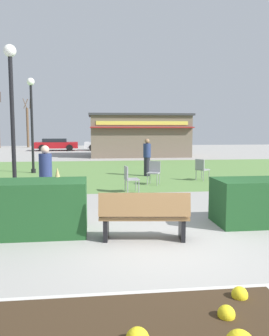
{
  "coord_description": "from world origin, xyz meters",
  "views": [
    {
      "loc": [
        -1.3,
        -6.02,
        2.11
      ],
      "look_at": [
        -0.14,
        3.74,
        1.02
      ],
      "focal_mm": 37.26,
      "sensor_mm": 36.0,
      "label": 1
    }
  ],
  "objects_px": {
    "park_bench": "(144,216)",
    "person_strolling": "(147,157)",
    "food_kiosk": "(138,135)",
    "cafe_chair_center": "(154,171)",
    "cafe_chair_east": "(201,168)",
    "parked_car_west_slot": "(56,144)",
    "lamppost_mid": "(12,104)",
    "person_standing": "(46,176)",
    "lamppost_far": "(32,114)",
    "tree_right_bg": "(28,126)",
    "cafe_chair_west": "(129,177)",
    "parked_car_center_slot": "(106,144)"
  },
  "relations": [
    {
      "from": "cafe_chair_east",
      "to": "parked_car_west_slot",
      "type": "bearing_deg",
      "value": 110.61
    },
    {
      "from": "cafe_chair_east",
      "to": "person_strolling",
      "type": "distance_m",
      "value": 2.64
    },
    {
      "from": "cafe_chair_west",
      "to": "tree_right_bg",
      "type": "bearing_deg",
      "value": 105.94
    },
    {
      "from": "lamppost_mid",
      "to": "person_strolling",
      "type": "xyz_separation_m",
      "value": [
        4.76,
        4.9,
        -1.97
      ]
    },
    {
      "from": "food_kiosk",
      "to": "tree_right_bg",
      "type": "height_order",
      "value": "tree_right_bg"
    },
    {
      "from": "person_standing",
      "to": "lamppost_far",
      "type": "bearing_deg",
      "value": 78.33
    },
    {
      "from": "food_kiosk",
      "to": "lamppost_far",
      "type": "bearing_deg",
      "value": -122.23
    },
    {
      "from": "person_strolling",
      "to": "lamppost_far",
      "type": "bearing_deg",
      "value": 27.92
    },
    {
      "from": "person_strolling",
      "to": "person_standing",
      "type": "bearing_deg",
      "value": 104.98
    },
    {
      "from": "tree_right_bg",
      "to": "lamppost_far",
      "type": "bearing_deg",
      "value": -79.37
    },
    {
      "from": "lamppost_mid",
      "to": "cafe_chair_west",
      "type": "distance_m",
      "value": 4.29
    },
    {
      "from": "food_kiosk",
      "to": "tree_right_bg",
      "type": "distance_m",
      "value": 18.28
    },
    {
      "from": "lamppost_mid",
      "to": "person_standing",
      "type": "height_order",
      "value": "lamppost_mid"
    },
    {
      "from": "person_strolling",
      "to": "cafe_chair_center",
      "type": "bearing_deg",
      "value": 133.72
    },
    {
      "from": "food_kiosk",
      "to": "cafe_chair_east",
      "type": "bearing_deg",
      "value": -86.57
    },
    {
      "from": "parked_car_west_slot",
      "to": "tree_right_bg",
      "type": "relative_size",
      "value": 0.76
    },
    {
      "from": "cafe_chair_center",
      "to": "lamppost_far",
      "type": "bearing_deg",
      "value": 141.39
    },
    {
      "from": "park_bench",
      "to": "cafe_chair_center",
      "type": "distance_m",
      "value": 6.86
    },
    {
      "from": "lamppost_far",
      "to": "person_standing",
      "type": "relative_size",
      "value": 2.68
    },
    {
      "from": "cafe_chair_center",
      "to": "tree_right_bg",
      "type": "height_order",
      "value": "tree_right_bg"
    },
    {
      "from": "park_bench",
      "to": "cafe_chair_east",
      "type": "bearing_deg",
      "value": 64.94
    },
    {
      "from": "park_bench",
      "to": "food_kiosk",
      "type": "xyz_separation_m",
      "value": [
        2.67,
        21.19,
        1.17
      ]
    },
    {
      "from": "park_bench",
      "to": "lamppost_mid",
      "type": "relative_size",
      "value": 0.39
    },
    {
      "from": "park_bench",
      "to": "lamppost_mid",
      "type": "distance_m",
      "value": 5.85
    },
    {
      "from": "tree_right_bg",
      "to": "person_standing",
      "type": "bearing_deg",
      "value": -79.11
    },
    {
      "from": "food_kiosk",
      "to": "cafe_chair_east",
      "type": "height_order",
      "value": "food_kiosk"
    },
    {
      "from": "park_bench",
      "to": "lamppost_mid",
      "type": "xyz_separation_m",
      "value": [
        -3.28,
        4.24,
        2.35
      ]
    },
    {
      "from": "cafe_chair_east",
      "to": "person_standing",
      "type": "height_order",
      "value": "person_standing"
    },
    {
      "from": "person_strolling",
      "to": "person_standing",
      "type": "xyz_separation_m",
      "value": [
        -3.69,
        -6.11,
        0.0
      ]
    },
    {
      "from": "cafe_chair_center",
      "to": "person_strolling",
      "type": "bearing_deg",
      "value": 87.65
    },
    {
      "from": "lamppost_far",
      "to": "food_kiosk",
      "type": "bearing_deg",
      "value": 57.77
    },
    {
      "from": "cafe_chair_east",
      "to": "person_strolling",
      "type": "relative_size",
      "value": 0.53
    },
    {
      "from": "person_strolling",
      "to": "food_kiosk",
      "type": "bearing_deg",
      "value": -49.56
    },
    {
      "from": "person_strolling",
      "to": "parked_car_west_slot",
      "type": "relative_size",
      "value": 0.4
    },
    {
      "from": "food_kiosk",
      "to": "cafe_chair_center",
      "type": "height_order",
      "value": "food_kiosk"
    },
    {
      "from": "cafe_chair_west",
      "to": "parked_car_west_slot",
      "type": "height_order",
      "value": "parked_car_west_slot"
    },
    {
      "from": "food_kiosk",
      "to": "cafe_chair_center",
      "type": "bearing_deg",
      "value": -95.09
    },
    {
      "from": "lamppost_far",
      "to": "cafe_chair_center",
      "type": "distance_m",
      "value": 7.06
    },
    {
      "from": "tree_right_bg",
      "to": "parked_car_center_slot",
      "type": "bearing_deg",
      "value": -37.27
    },
    {
      "from": "food_kiosk",
      "to": "park_bench",
      "type": "bearing_deg",
      "value": -97.17
    },
    {
      "from": "cafe_chair_east",
      "to": "cafe_chair_center",
      "type": "distance_m",
      "value": 2.24
    },
    {
      "from": "lamppost_far",
      "to": "parked_car_west_slot",
      "type": "height_order",
      "value": "lamppost_far"
    },
    {
      "from": "lamppost_far",
      "to": "person_strolling",
      "type": "bearing_deg",
      "value": -18.16
    },
    {
      "from": "cafe_chair_west",
      "to": "parked_car_center_slot",
      "type": "xyz_separation_m",
      "value": [
        0.09,
        23.87,
        0.12
      ]
    },
    {
      "from": "cafe_chair_center",
      "to": "parked_car_west_slot",
      "type": "height_order",
      "value": "parked_car_west_slot"
    },
    {
      "from": "park_bench",
      "to": "person_strolling",
      "type": "relative_size",
      "value": 1.04
    },
    {
      "from": "cafe_chair_west",
      "to": "cafe_chair_east",
      "type": "height_order",
      "value": "same"
    },
    {
      "from": "cafe_chair_east",
      "to": "parked_car_west_slot",
      "type": "distance_m",
      "value": 22.95
    },
    {
      "from": "food_kiosk",
      "to": "parked_car_west_slot",
      "type": "distance_m",
      "value": 10.66
    },
    {
      "from": "lamppost_mid",
      "to": "person_strolling",
      "type": "bearing_deg",
      "value": 45.83
    }
  ]
}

